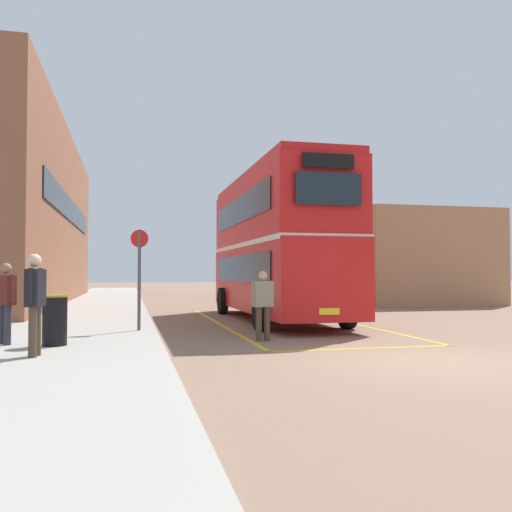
% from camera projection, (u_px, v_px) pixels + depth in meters
% --- Properties ---
extents(ground_plane, '(135.60, 135.60, 0.00)m').
position_uv_depth(ground_plane, '(252.00, 309.00, 23.70)').
color(ground_plane, '#846651').
extents(sidewalk_left, '(4.00, 57.60, 0.14)m').
position_uv_depth(sidewalk_left, '(98.00, 306.00, 24.58)').
color(sidewalk_left, '#A39E93').
rests_on(sidewalk_left, ground).
extents(brick_building_left, '(5.75, 24.93, 8.58)m').
position_uv_depth(brick_building_left, '(11.00, 218.00, 27.44)').
color(brick_building_left, brown).
rests_on(brick_building_left, ground).
extents(depot_building_right, '(6.90, 14.74, 4.64)m').
position_uv_depth(depot_building_right, '(375.00, 260.00, 32.33)').
color(depot_building_right, '#AD7A56').
rests_on(depot_building_right, ground).
extents(double_decker_bus, '(2.77, 9.96, 4.75)m').
position_uv_depth(double_decker_bus, '(275.00, 244.00, 18.13)').
color(double_decker_bus, black).
rests_on(double_decker_bus, ground).
extents(single_deck_bus, '(2.83, 8.58, 3.02)m').
position_uv_depth(single_deck_bus, '(267.00, 272.00, 37.54)').
color(single_deck_bus, black).
rests_on(single_deck_bus, ground).
extents(pedestrian_boarding, '(0.54, 0.29, 1.60)m').
position_uv_depth(pedestrian_boarding, '(263.00, 301.00, 12.63)').
color(pedestrian_boarding, '#473828').
rests_on(pedestrian_boarding, ground).
extents(pedestrian_waiting_near, '(0.47, 0.48, 1.61)m').
position_uv_depth(pedestrian_waiting_near, '(5.00, 298.00, 10.91)').
color(pedestrian_waiting_near, '#2D2D38').
rests_on(pedestrian_waiting_near, sidewalk_left).
extents(pedestrian_waiting_far, '(0.29, 0.58, 1.74)m').
position_uv_depth(pedestrian_waiting_far, '(35.00, 297.00, 9.35)').
color(pedestrian_waiting_far, '#473828').
rests_on(pedestrian_waiting_far, sidewalk_left).
extents(litter_bin, '(0.50, 0.50, 0.98)m').
position_uv_depth(litter_bin, '(55.00, 320.00, 10.75)').
color(litter_bin, black).
rests_on(litter_bin, sidewalk_left).
extents(bus_stop_sign, '(0.43, 0.14, 2.49)m').
position_uv_depth(bus_stop_sign, '(139.00, 269.00, 13.63)').
color(bus_stop_sign, '#4C4C51').
rests_on(bus_stop_sign, sidewalk_left).
extents(bay_marking_yellow, '(4.14, 11.94, 0.01)m').
position_uv_depth(bay_marking_yellow, '(292.00, 326.00, 16.24)').
color(bay_marking_yellow, gold).
rests_on(bay_marking_yellow, ground).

